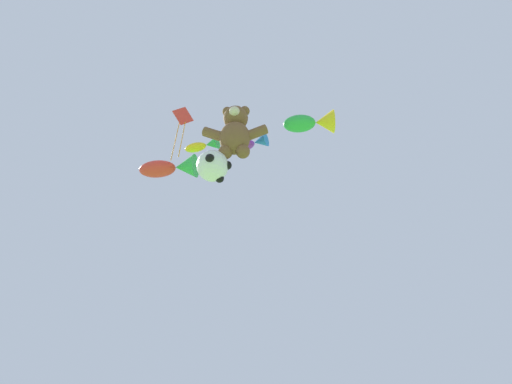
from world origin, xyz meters
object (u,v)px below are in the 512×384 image
object	(u,v)px
fish_kite_goldfin	(204,146)
diamond_kite	(182,122)
fish_kite_emerald	(312,123)
fish_kite_crimson	(171,168)
fish_kite_violet	(252,143)
teddy_bear_kite	(235,131)
soccer_ball_kite	(213,166)

from	to	relation	value
fish_kite_goldfin	diamond_kite	size ratio (longest dim) A/B	0.52
fish_kite_emerald	fish_kite_crimson	world-z (taller)	fish_kite_emerald
fish_kite_violet	teddy_bear_kite	bearing A→B (deg)	-117.99
fish_kite_crimson	soccer_ball_kite	bearing A→B (deg)	-37.58
fish_kite_goldfin	fish_kite_crimson	distance (m)	1.56
fish_kite_violet	diamond_kite	bearing A→B (deg)	-172.61
teddy_bear_kite	diamond_kite	size ratio (longest dim) A/B	0.84
diamond_kite	fish_kite_violet	bearing A→B (deg)	7.39
soccer_ball_kite	fish_kite_goldfin	size ratio (longest dim) A/B	0.80
teddy_bear_kite	soccer_ball_kite	size ratio (longest dim) A/B	2.01
fish_kite_goldfin	fish_kite_violet	bearing A→B (deg)	-7.83
teddy_bear_kite	soccer_ball_kite	world-z (taller)	teddy_bear_kite
soccer_ball_kite	fish_kite_violet	bearing A→B (deg)	36.19
fish_kite_goldfin	diamond_kite	world-z (taller)	diamond_kite
fish_kite_violet	fish_kite_goldfin	world-z (taller)	fish_kite_goldfin
fish_kite_goldfin	fish_kite_crimson	bearing A→B (deg)	164.45
soccer_ball_kite	fish_kite_violet	world-z (taller)	fish_kite_violet
fish_kite_emerald	diamond_kite	bearing A→B (deg)	176.57
soccer_ball_kite	fish_kite_goldfin	distance (m)	2.43
fish_kite_goldfin	teddy_bear_kite	bearing A→B (deg)	-41.96
teddy_bear_kite	fish_kite_violet	world-z (taller)	teddy_bear_kite
teddy_bear_kite	fish_kite_goldfin	xyz separation A→B (m)	(-1.43, 1.28, 0.53)
fish_kite_emerald	fish_kite_goldfin	distance (m)	4.36
fish_kite_violet	diamond_kite	distance (m)	2.96
teddy_bear_kite	diamond_kite	distance (m)	2.65
fish_kite_goldfin	fish_kite_crimson	world-z (taller)	fish_kite_goldfin
fish_kite_violet	fish_kite_goldfin	size ratio (longest dim) A/B	1.00
soccer_ball_kite	diamond_kite	world-z (taller)	diamond_kite
soccer_ball_kite	fish_kite_emerald	world-z (taller)	fish_kite_emerald
diamond_kite	fish_kite_emerald	bearing A→B (deg)	-3.43
soccer_ball_kite	fish_kite_emerald	xyz separation A→B (m)	(3.55, 0.25, 2.08)
soccer_ball_kite	diamond_kite	bearing A→B (deg)	160.11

